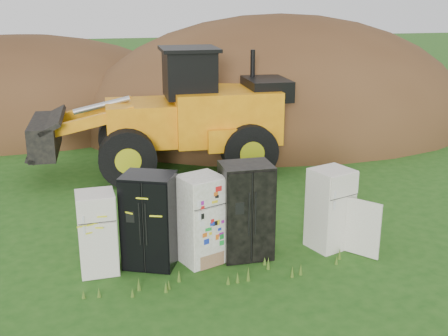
% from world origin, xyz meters
% --- Properties ---
extents(ground, '(120.00, 120.00, 0.00)m').
position_xyz_m(ground, '(0.00, 0.00, 0.00)').
color(ground, '#1E4E14').
rests_on(ground, ground).
extents(fridge_leftmost, '(0.75, 0.72, 1.61)m').
position_xyz_m(fridge_leftmost, '(-2.49, -0.02, 0.81)').
color(fridge_leftmost, white).
rests_on(fridge_leftmost, ground).
extents(fridge_black_side, '(1.21, 1.10, 1.88)m').
position_xyz_m(fridge_black_side, '(-1.47, 0.04, 0.94)').
color(fridge_black_side, black).
rests_on(fridge_black_side, ground).
extents(fridge_sticker, '(1.01, 0.98, 1.80)m').
position_xyz_m(fridge_sticker, '(-0.47, -0.04, 0.90)').
color(fridge_sticker, white).
rests_on(fridge_sticker, ground).
extents(fridge_dark_mid, '(1.01, 0.83, 1.96)m').
position_xyz_m(fridge_dark_mid, '(0.47, 0.01, 0.98)').
color(fridge_dark_mid, black).
rests_on(fridge_dark_mid, ground).
extents(fridge_open_door, '(0.98, 0.94, 1.72)m').
position_xyz_m(fridge_open_door, '(2.30, -0.00, 0.86)').
color(fridge_open_door, white).
rests_on(fridge_open_door, ground).
extents(wheel_loader, '(7.68, 3.25, 3.69)m').
position_xyz_m(wheel_loader, '(-0.52, 6.17, 1.84)').
color(wheel_loader, orange).
rests_on(wheel_loader, ground).
extents(dirt_mound_right, '(16.22, 11.89, 8.87)m').
position_xyz_m(dirt_mound_right, '(4.98, 11.44, 0.00)').
color(dirt_mound_right, '#462A16').
rests_on(dirt_mound_right, ground).
extents(dirt_mound_left, '(15.74, 11.81, 7.12)m').
position_xyz_m(dirt_mound_left, '(-5.41, 14.89, 0.00)').
color(dirt_mound_left, '#462A16').
rests_on(dirt_mound_left, ground).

